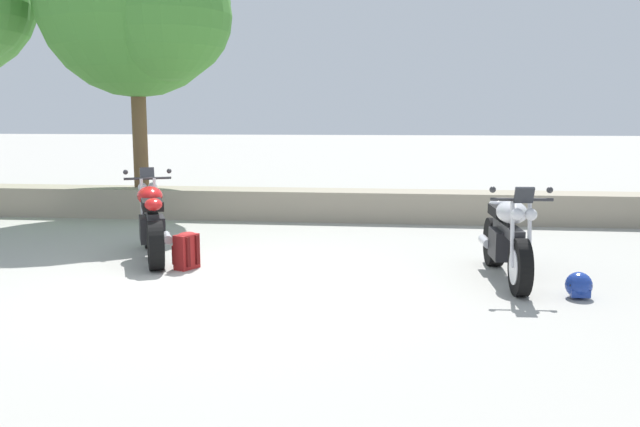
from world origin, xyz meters
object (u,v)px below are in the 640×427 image
(rider_backpack, at_px, (186,250))
(leafy_tree_mid_left, at_px, (141,4))
(rider_helmet, at_px, (579,286))
(motorcycle_red_near_left, at_px, (152,223))
(motorcycle_silver_centre, at_px, (507,239))

(rider_backpack, relative_size, leafy_tree_mid_left, 0.09)
(rider_helmet, height_order, leafy_tree_mid_left, leafy_tree_mid_left)
(motorcycle_red_near_left, distance_m, motorcycle_silver_centre, 4.62)
(motorcycle_red_near_left, distance_m, rider_helmet, 5.41)
(motorcycle_silver_centre, distance_m, rider_backpack, 3.92)
(rider_backpack, distance_m, leafy_tree_mid_left, 6.01)
(motorcycle_red_near_left, xyz_separation_m, rider_backpack, (0.66, -0.57, -0.24))
(rider_helmet, distance_m, leafy_tree_mid_left, 9.20)
(motorcycle_silver_centre, bearing_deg, rider_backpack, 178.57)
(rider_backpack, relative_size, rider_helmet, 1.68)
(motorcycle_red_near_left, relative_size, rider_helmet, 6.94)
(motorcycle_silver_centre, xyz_separation_m, rider_backpack, (-3.92, 0.10, -0.24))
(rider_backpack, bearing_deg, leafy_tree_mid_left, 116.76)
(motorcycle_silver_centre, bearing_deg, rider_helmet, -48.94)
(motorcycle_silver_centre, bearing_deg, motorcycle_red_near_left, 171.67)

